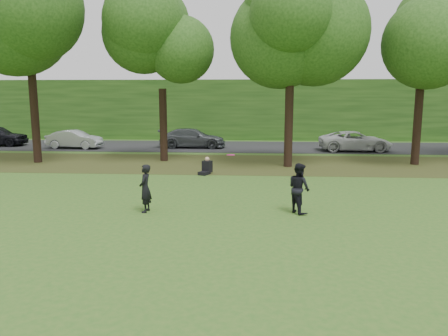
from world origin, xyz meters
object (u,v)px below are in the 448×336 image
player_left (145,188)px  player_right (299,188)px  frisbee (231,155)px  seated_person (206,168)px

player_left → player_right: 4.99m
frisbee → seated_person: (-1.53, 6.53, -1.54)m
player_right → frisbee: size_ratio=5.06×
player_left → player_right: (4.98, 0.25, 0.03)m
player_right → frisbee: (-2.22, 0.18, 1.03)m
player_left → player_right: size_ratio=0.96×
player_left → seated_person: size_ratio=1.88×
frisbee → seated_person: frisbee is taller
player_right → seated_person: (-3.75, 6.71, -0.51)m
player_left → frisbee: frisbee is taller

